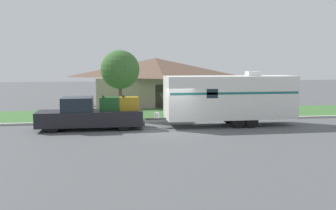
{
  "coord_description": "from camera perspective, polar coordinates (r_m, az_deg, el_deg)",
  "views": [
    {
      "loc": [
        -3.72,
        -21.35,
        4.03
      ],
      "look_at": [
        -0.12,
        1.51,
        1.4
      ],
      "focal_mm": 40.0,
      "sensor_mm": 36.0,
      "label": 1
    }
  ],
  "objects": [
    {
      "name": "curb_strip",
      "position": [
        25.68,
        -0.51,
        -2.39
      ],
      "size": [
        80.0,
        0.3,
        0.14
      ],
      "color": "#ADADA8",
      "rests_on": "ground_plane"
    },
    {
      "name": "ground_plane",
      "position": [
        22.05,
        0.93,
        -4.05
      ],
      "size": [
        120.0,
        120.0,
        0.0
      ],
      "primitive_type": "plane",
      "color": "#515456"
    },
    {
      "name": "pickup_truck",
      "position": [
        23.1,
        -11.67,
        -1.42
      ],
      "size": [
        6.36,
        2.01,
        2.06
      ],
      "color": "black",
      "rests_on": "ground_plane"
    },
    {
      "name": "mailbox",
      "position": [
        26.62,
        0.5,
        0.13
      ],
      "size": [
        0.48,
        0.2,
        1.41
      ],
      "color": "brown",
      "rests_on": "ground_plane"
    },
    {
      "name": "lawn_strip",
      "position": [
        29.27,
        -1.56,
        -1.4
      ],
      "size": [
        80.0,
        7.0,
        0.03
      ],
      "color": "#3D6B33",
      "rests_on": "ground_plane"
    },
    {
      "name": "house_across_street",
      "position": [
        36.92,
        -1.91,
        3.83
      ],
      "size": [
        12.23,
        8.37,
        4.47
      ],
      "color": "gray",
      "rests_on": "ground_plane"
    },
    {
      "name": "tree_in_yard",
      "position": [
        27.37,
        -7.31,
        5.36
      ],
      "size": [
        2.81,
        2.81,
        4.94
      ],
      "color": "brown",
      "rests_on": "ground_plane"
    },
    {
      "name": "travel_trailer",
      "position": [
        24.19,
        9.43,
        1.17
      ],
      "size": [
        9.55,
        2.32,
        3.47
      ],
      "color": "black",
      "rests_on": "ground_plane"
    }
  ]
}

